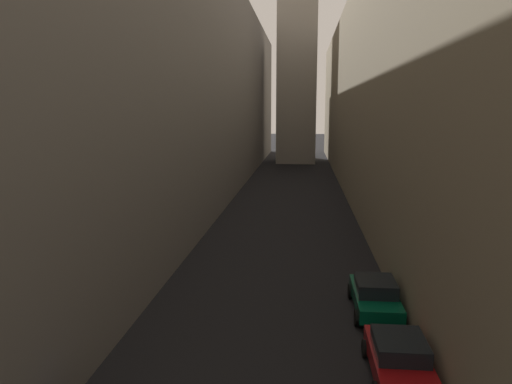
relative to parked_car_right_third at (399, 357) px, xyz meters
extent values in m
plane|color=black|center=(-4.40, 31.07, -0.75)|extent=(264.00, 264.00, 0.00)
cube|color=slate|center=(-17.20, 33.07, 9.97)|extent=(14.60, 108.00, 21.44)
cube|color=gray|center=(6.98, 33.07, 9.13)|extent=(11.76, 108.00, 19.76)
cube|color=gray|center=(-4.40, 66.05, 23.38)|extent=(6.27, 6.27, 48.26)
cube|color=maroon|center=(0.00, 0.02, -0.14)|extent=(1.73, 3.95, 0.60)
cube|color=black|center=(0.00, -0.05, 0.43)|extent=(1.59, 1.98, 0.53)
cylinder|color=black|center=(-0.87, 1.36, -0.44)|extent=(0.22, 0.61, 0.61)
cylinder|color=black|center=(0.87, 1.36, -0.44)|extent=(0.22, 0.61, 0.61)
cube|color=#05472D|center=(0.00, 5.35, -0.13)|extent=(1.76, 4.35, 0.57)
cube|color=black|center=(0.00, 5.27, 0.44)|extent=(1.62, 1.98, 0.57)
cylinder|color=black|center=(-0.88, 6.83, -0.41)|extent=(0.22, 0.67, 0.67)
cylinder|color=black|center=(0.88, 6.83, -0.41)|extent=(0.22, 0.67, 0.67)
cylinder|color=black|center=(-0.88, 3.88, -0.41)|extent=(0.22, 0.67, 0.67)
cylinder|color=black|center=(0.88, 3.88, -0.41)|extent=(0.22, 0.67, 0.67)
camera|label=1|loc=(-3.14, -14.89, 7.81)|focal=34.35mm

